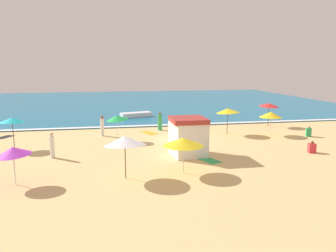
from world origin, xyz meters
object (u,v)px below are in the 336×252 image
(lifeguard_cabana, at_px, (188,136))
(beach_umbrella_4, at_px, (183,142))
(beach_umbrella_2, at_px, (271,115))
(beach_umbrella_6, at_px, (269,105))
(small_boat_0, at_px, (136,115))
(beachgoer_4, at_px, (312,148))
(beach_umbrella_5, at_px, (13,151))
(beach_umbrella_3, at_px, (125,141))
(beachgoer_2, at_px, (160,122))
(beach_umbrella_7, at_px, (117,118))
(beachgoer_0, at_px, (102,126))
(beachgoer_3, at_px, (309,132))
(beach_umbrella_1, at_px, (12,120))
(beachgoer_1, at_px, (52,145))
(beach_umbrella_8, at_px, (228,111))

(lifeguard_cabana, distance_m, beach_umbrella_4, 3.83)
(beach_umbrella_2, distance_m, beach_umbrella_6, 4.33)
(small_boat_0, bearing_deg, beach_umbrella_6, -32.74)
(lifeguard_cabana, bearing_deg, beach_umbrella_2, 30.40)
(beach_umbrella_2, relative_size, beach_umbrella_6, 0.86)
(beachgoer_4, bearing_deg, beach_umbrella_2, 90.15)
(lifeguard_cabana, xyz_separation_m, beach_umbrella_5, (-9.85, -3.83, 0.44))
(lifeguard_cabana, distance_m, beach_umbrella_3, 5.87)
(beach_umbrella_5, xyz_separation_m, beachgoer_2, (9.40, 12.70, -0.95))
(beach_umbrella_6, height_order, beach_umbrella_7, beach_umbrella_6)
(beach_umbrella_3, bearing_deg, beach_umbrella_7, 90.58)
(beachgoer_4, bearing_deg, beachgoer_0, 149.77)
(beachgoer_3, height_order, beachgoer_4, beachgoer_3)
(beach_umbrella_3, relative_size, beach_umbrella_5, 1.29)
(beach_umbrella_1, xyz_separation_m, beach_umbrella_3, (7.46, -7.78, -0.05))
(beach_umbrella_7, relative_size, beachgoer_0, 1.30)
(beach_umbrella_2, height_order, beachgoer_2, beach_umbrella_2)
(beach_umbrella_3, distance_m, beachgoer_2, 13.38)
(beach_umbrella_4, distance_m, beachgoer_1, 8.92)
(beach_umbrella_8, distance_m, beachgoer_2, 6.29)
(beach_umbrella_1, relative_size, beach_umbrella_8, 0.85)
(beach_umbrella_2, relative_size, beachgoer_0, 1.15)
(beach_umbrella_7, bearing_deg, beachgoer_2, 43.06)
(lifeguard_cabana, height_order, beach_umbrella_3, lifeguard_cabana)
(beach_umbrella_4, distance_m, beachgoer_3, 14.70)
(beach_umbrella_6, xyz_separation_m, beachgoer_2, (-10.78, -0.01, -1.33))
(beach_umbrella_3, height_order, beach_umbrella_7, beach_umbrella_3)
(beach_umbrella_1, height_order, beach_umbrella_4, beach_umbrella_1)
(beachgoer_1, relative_size, beachgoer_3, 1.83)
(beach_umbrella_2, distance_m, beach_umbrella_4, 12.93)
(lifeguard_cabana, relative_size, beach_umbrella_2, 1.26)
(beach_umbrella_8, relative_size, small_boat_0, 0.73)
(beach_umbrella_8, distance_m, small_boat_0, 12.91)
(beachgoer_2, bearing_deg, beachgoer_1, -136.48)
(beach_umbrella_3, height_order, beachgoer_3, beach_umbrella_3)
(beach_umbrella_7, bearing_deg, beach_umbrella_1, -170.67)
(beach_umbrella_1, relative_size, beach_umbrella_3, 0.88)
(beach_umbrella_3, xyz_separation_m, beachgoer_1, (-4.40, 4.83, -1.21))
(lifeguard_cabana, distance_m, beach_umbrella_2, 9.85)
(beach_umbrella_3, distance_m, beachgoer_4, 13.30)
(beachgoer_1, height_order, small_boat_0, beachgoer_1)
(lifeguard_cabana, distance_m, beachgoer_0, 9.23)
(beach_umbrella_5, bearing_deg, lifeguard_cabana, 21.25)
(beach_umbrella_1, distance_m, beach_umbrella_5, 8.00)
(beach_umbrella_5, bearing_deg, beach_umbrella_4, 1.43)
(beach_umbrella_2, xyz_separation_m, beach_umbrella_7, (-12.94, 0.15, 0.09))
(beach_umbrella_5, bearing_deg, beachgoer_3, 19.85)
(beachgoer_1, relative_size, small_boat_0, 0.45)
(beachgoer_2, bearing_deg, beachgoer_3, -22.96)
(beachgoer_1, bearing_deg, beach_umbrella_3, -47.67)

